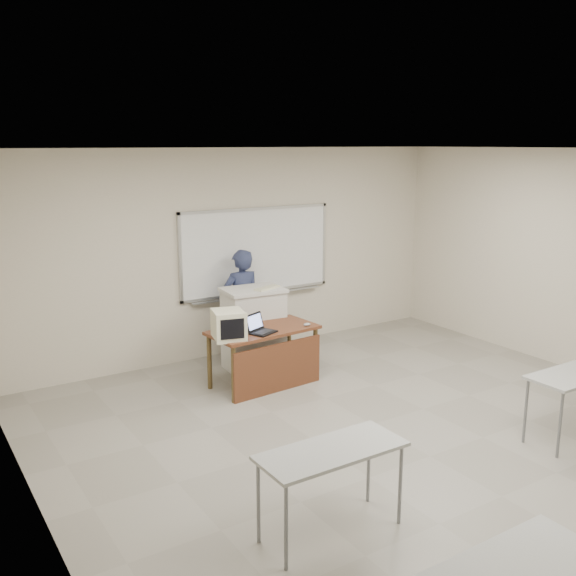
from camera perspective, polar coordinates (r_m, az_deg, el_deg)
floor at (r=6.78m, az=12.49°, el=-14.43°), size 7.00×8.00×0.01m
whiteboard at (r=9.53m, az=-2.81°, el=3.21°), size 2.48×0.10×1.31m
student_desks at (r=5.73m, az=22.62°, el=-12.94°), size 4.40×2.20×0.73m
instructor_desk at (r=8.17m, az=-1.82°, el=-5.25°), size 1.38×0.69×0.75m
podium at (r=8.84m, az=-3.07°, el=-3.61°), size 0.80×0.59×1.14m
crt_monitor at (r=7.79m, az=-5.27°, el=-3.25°), size 0.38×0.42×0.36m
laptop at (r=8.03m, az=-2.39°, el=-3.56°), size 0.31×0.29×0.23m
mouse at (r=8.30m, az=1.70°, el=-3.25°), size 0.10×0.07×0.04m
keyboard at (r=8.67m, az=-1.87°, el=0.00°), size 0.42×0.26×0.02m
presenter at (r=9.24m, az=-4.17°, el=-1.44°), size 0.59×0.39×1.59m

